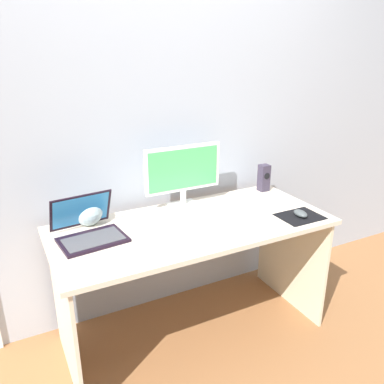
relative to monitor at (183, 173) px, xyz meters
The scene contains 10 objects.
ground_plane 1.00m from the monitor, 104.29° to the right, with size 8.00×8.00×0.00m, color #925F39.
wall_back 0.34m from the monitor, 110.16° to the left, with size 6.00×0.04×2.50m, color #9EA5B3.
desk 0.45m from the monitor, 104.29° to the right, with size 1.57×0.70×0.75m.
monitor is the anchor object (origin of this frame).
speaker_right 0.63m from the monitor, ahead, with size 0.07×0.07×0.18m.
laptop 0.67m from the monitor, 165.25° to the right, with size 0.36×0.35×0.22m.
fishbowl 0.60m from the monitor, behind, with size 0.16×0.16×0.16m, color silver.
keyboard_external 0.51m from the monitor, 91.47° to the right, with size 0.39×0.11×0.01m, color white.
mousepad 0.74m from the monitor, 40.55° to the right, with size 0.25×0.20×0.00m, color black.
mouse 0.73m from the monitor, 40.67° to the right, with size 0.06×0.10×0.04m, color #43494C.
Camera 1 is at (-0.93, -1.80, 1.69)m, focal length 36.98 mm.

